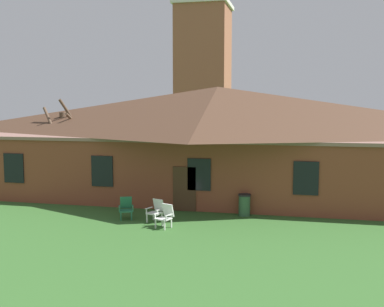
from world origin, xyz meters
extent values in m
cube|color=brown|center=(0.00, 20.70, 1.60)|extent=(24.05, 10.00, 3.20)
cube|color=#8C6458|center=(0.00, 20.70, 3.28)|extent=(24.53, 10.20, 0.16)
pyramid|color=#4C3323|center=(0.00, 20.70, 4.65)|extent=(25.01, 10.40, 2.58)
cube|color=black|center=(-9.62, 15.67, 1.76)|extent=(1.10, 0.06, 1.50)
cube|color=black|center=(-4.81, 15.67, 1.76)|extent=(1.10, 0.06, 1.50)
cube|color=black|center=(0.00, 15.67, 1.76)|extent=(1.10, 0.06, 1.50)
cube|color=black|center=(4.81, 15.67, 1.76)|extent=(1.10, 0.06, 1.50)
cube|color=#422819|center=(-0.70, 15.67, 1.05)|extent=(1.10, 0.06, 2.10)
cube|color=#93563D|center=(-4.63, 39.65, 7.02)|extent=(4.80, 4.80, 14.04)
cube|color=silver|center=(-4.63, 39.65, 14.22)|extent=(5.18, 5.18, 0.36)
cube|color=#28704C|center=(-2.52, 13.46, 0.18)|extent=(0.06, 0.06, 0.36)
cube|color=#28704C|center=(-2.95, 13.30, 0.18)|extent=(0.06, 0.06, 0.36)
cube|color=#28704C|center=(-2.68, 13.88, 0.18)|extent=(0.06, 0.06, 0.36)
cube|color=#28704C|center=(-3.11, 13.71, 0.18)|extent=(0.06, 0.06, 0.36)
cube|color=#28704C|center=(-2.82, 13.59, 0.39)|extent=(0.69, 0.68, 0.05)
cube|color=#28704C|center=(-2.93, 13.88, 0.69)|extent=(0.55, 0.36, 0.54)
cube|color=#28704C|center=(-2.54, 13.67, 0.58)|extent=(0.22, 0.46, 0.03)
cube|color=#28704C|center=(-2.48, 13.52, 0.47)|extent=(0.05, 0.05, 0.22)
cube|color=#28704C|center=(-3.08, 13.46, 0.58)|extent=(0.22, 0.46, 0.03)
cube|color=#28704C|center=(-3.02, 13.31, 0.47)|extent=(0.05, 0.05, 0.22)
cube|color=silver|center=(-1.34, 13.13, 0.18)|extent=(0.06, 0.06, 0.36)
cube|color=silver|center=(-1.77, 13.29, 0.18)|extent=(0.06, 0.06, 0.36)
cube|color=silver|center=(-1.18, 13.54, 0.18)|extent=(0.06, 0.06, 0.36)
cube|color=silver|center=(-1.61, 13.70, 0.18)|extent=(0.06, 0.06, 0.36)
cube|color=silver|center=(-1.48, 13.42, 0.39)|extent=(0.69, 0.68, 0.05)
cube|color=silver|center=(-1.37, 13.71, 0.69)|extent=(0.55, 0.36, 0.54)
cube|color=silver|center=(-1.21, 13.30, 0.58)|extent=(0.22, 0.46, 0.03)
cube|color=silver|center=(-1.27, 13.15, 0.47)|extent=(0.05, 0.05, 0.22)
cube|color=silver|center=(-1.75, 13.50, 0.58)|extent=(0.22, 0.46, 0.03)
cube|color=silver|center=(-1.81, 13.35, 0.47)|extent=(0.05, 0.05, 0.22)
cube|color=silver|center=(-0.71, 12.29, 0.18)|extent=(0.07, 0.07, 0.36)
cube|color=silver|center=(-1.13, 12.46, 0.18)|extent=(0.07, 0.07, 0.36)
cube|color=silver|center=(-0.54, 12.70, 0.18)|extent=(0.07, 0.07, 0.36)
cube|color=silver|center=(-0.96, 12.87, 0.18)|extent=(0.07, 0.07, 0.36)
cube|color=silver|center=(-0.83, 12.58, 0.39)|extent=(0.70, 0.69, 0.05)
cube|color=silver|center=(-0.72, 12.87, 0.69)|extent=(0.55, 0.37, 0.54)
cube|color=silver|center=(-0.57, 12.45, 0.58)|extent=(0.23, 0.46, 0.03)
cube|color=silver|center=(-0.64, 12.30, 0.47)|extent=(0.05, 0.05, 0.22)
cube|color=silver|center=(-1.11, 12.67, 0.58)|extent=(0.23, 0.46, 0.03)
cube|color=silver|center=(-1.17, 12.52, 0.47)|extent=(0.05, 0.05, 0.22)
cylinder|color=brown|center=(-8.90, 19.56, 2.25)|extent=(0.36, 0.36, 4.51)
cylinder|color=brown|center=(-8.51, 19.34, 4.62)|extent=(0.64, 0.97, 1.33)
cylinder|color=brown|center=(-8.07, 19.45, 3.94)|extent=(0.38, 1.76, 1.14)
cylinder|color=brown|center=(-9.45, 18.97, 4.16)|extent=(1.35, 1.29, 1.31)
cylinder|color=#335638|center=(2.14, 15.40, 0.45)|extent=(0.52, 0.52, 0.90)
cylinder|color=black|center=(2.14, 15.40, 0.94)|extent=(0.56, 0.56, 0.08)
camera|label=1|loc=(4.41, -5.39, 5.13)|focal=44.03mm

